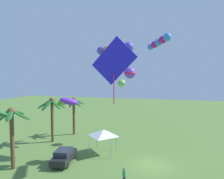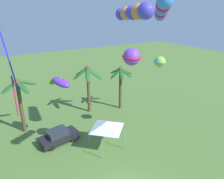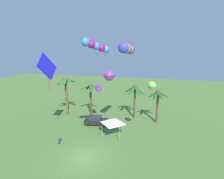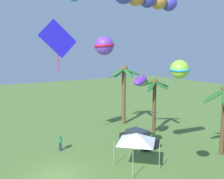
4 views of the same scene
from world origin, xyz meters
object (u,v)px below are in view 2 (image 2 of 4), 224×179
at_px(kite_ball_0, 160,62).
at_px(palm_tree_0, 88,77).
at_px(festival_tent, 107,125).
at_px(kite_fish_3, 60,82).
at_px(palm_tree_1, 121,77).
at_px(parked_car_0, 59,136).
at_px(kite_ball_4, 132,57).
at_px(kite_tube_1, 134,12).
at_px(palm_tree_2, 19,92).
at_px(kite_tube_5, 163,7).
at_px(kite_diamond_2, 9,61).

bearing_deg(kite_ball_0, palm_tree_0, 109.24).
xyz_separation_m(festival_tent, kite_fish_3, (-3.28, 2.97, 4.10)).
xyz_separation_m(palm_tree_1, parked_car_0, (-10.05, -3.58, -3.73)).
bearing_deg(kite_ball_4, palm_tree_0, 81.42).
bearing_deg(palm_tree_0, kite_tube_1, -90.15).
bearing_deg(festival_tent, parked_car_0, 139.82).
height_order(palm_tree_0, kite_ball_0, kite_ball_0).
xyz_separation_m(palm_tree_2, parked_car_0, (2.58, -4.30, -3.94)).
distance_m(palm_tree_0, parked_car_0, 8.73).
xyz_separation_m(palm_tree_1, kite_tube_5, (-6.38, -13.27, 8.56)).
relative_size(palm_tree_0, kite_fish_3, 2.53).
xyz_separation_m(palm_tree_2, festival_tent, (6.42, -7.54, -2.23)).
relative_size(parked_car_0, kite_ball_4, 2.45).
xyz_separation_m(palm_tree_0, kite_ball_4, (-1.71, -11.34, 4.79)).
xyz_separation_m(kite_diamond_2, kite_fish_3, (4.63, 6.31, -3.83)).
distance_m(kite_diamond_2, kite_fish_3, 8.72).
bearing_deg(kite_diamond_2, kite_ball_4, 1.41).
bearing_deg(kite_ball_4, festival_tent, 96.16).
bearing_deg(kite_tube_5, palm_tree_0, 81.40).
relative_size(festival_tent, kite_tube_5, 1.11).
distance_m(kite_ball_4, kite_tube_5, 4.76).
distance_m(palm_tree_1, kite_diamond_2, 18.38).
xyz_separation_m(kite_ball_0, kite_tube_5, (-5.46, -5.36, 4.78)).
height_order(festival_tent, kite_fish_3, kite_fish_3).
distance_m(parked_car_0, kite_fish_3, 5.85).
xyz_separation_m(palm_tree_0, kite_fish_3, (-5.33, -5.23, 1.71)).
distance_m(palm_tree_2, kite_diamond_2, 12.38).
bearing_deg(kite_diamond_2, palm_tree_1, 35.75).
relative_size(palm_tree_0, kite_tube_5, 2.44).
bearing_deg(kite_fish_3, palm_tree_1, 22.09).
xyz_separation_m(palm_tree_1, palm_tree_2, (-12.63, 0.72, 0.21)).
xyz_separation_m(festival_tent, kite_tube_1, (2.02, -1.07, 10.25)).
bearing_deg(kite_diamond_2, kite_tube_5, -21.88).
relative_size(kite_diamond_2, kite_tube_5, 2.00).
bearing_deg(kite_tube_5, festival_tent, 88.51).
relative_size(palm_tree_0, parked_car_0, 1.54).
bearing_deg(kite_tube_1, festival_tent, 152.16).
bearing_deg(palm_tree_0, palm_tree_1, -18.34).
bearing_deg(festival_tent, kite_tube_5, -91.49).
relative_size(palm_tree_2, kite_diamond_2, 1.21).
relative_size(festival_tent, kite_ball_4, 1.71).
height_order(parked_car_0, kite_fish_3, kite_fish_3).
relative_size(palm_tree_0, kite_diamond_2, 1.22).
xyz_separation_m(festival_tent, kite_ball_0, (5.29, -1.09, 5.79)).
bearing_deg(kite_diamond_2, kite_tube_1, 12.88).
bearing_deg(festival_tent, kite_ball_4, -83.84).
xyz_separation_m(palm_tree_1, kite_fish_3, (-9.49, -3.85, 2.09)).
distance_m(palm_tree_1, parked_car_0, 11.30).
distance_m(festival_tent, kite_ball_0, 7.92).
bearing_deg(parked_car_0, kite_diamond_2, -121.72).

